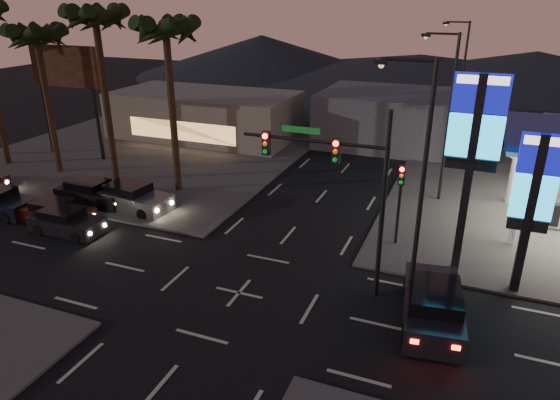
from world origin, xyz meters
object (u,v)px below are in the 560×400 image
at_px(pylon_sign_tall, 474,137).
at_px(traffic_signal_mast, 341,175).
at_px(car_lane_a_front, 66,222).
at_px(suv_station, 433,305).
at_px(car_lane_a_mid, 57,213).
at_px(car_lane_b_front, 132,198).
at_px(car_lane_b_mid, 92,193).
at_px(pylon_sign_short, 534,191).

bearing_deg(pylon_sign_tall, traffic_signal_mast, -143.48).
xyz_separation_m(pylon_sign_tall, traffic_signal_mast, (-4.74, -3.51, -1.17)).
height_order(car_lane_a_front, suv_station, suv_station).
xyz_separation_m(traffic_signal_mast, car_lane_a_mid, (-16.34, 0.69, -4.60)).
bearing_deg(car_lane_a_mid, suv_station, -4.96).
bearing_deg(traffic_signal_mast, car_lane_b_front, 164.16).
height_order(pylon_sign_tall, car_lane_b_mid, pylon_sign_tall).
bearing_deg(pylon_sign_tall, car_lane_b_mid, 179.57).
bearing_deg(suv_station, car_lane_a_mid, 175.04).
bearing_deg(pylon_sign_short, pylon_sign_tall, 158.20).
height_order(pylon_sign_short, car_lane_a_mid, pylon_sign_short).
relative_size(pylon_sign_short, traffic_signal_mast, 0.88).
relative_size(pylon_sign_short, car_lane_a_mid, 1.68).
bearing_deg(car_lane_b_front, pylon_sign_tall, -1.11).
relative_size(pylon_sign_tall, traffic_signal_mast, 1.12).
bearing_deg(car_lane_b_front, pylon_sign_short, -3.72).
distance_m(car_lane_b_front, suv_station, 18.45).
relative_size(car_lane_a_front, car_lane_a_mid, 1.00).
height_order(car_lane_a_front, car_lane_a_mid, car_lane_a_front).
bearing_deg(car_lane_b_mid, pylon_sign_tall, -0.43).
bearing_deg(suv_station, traffic_signal_mast, 165.23).
xyz_separation_m(pylon_sign_short, car_lane_a_front, (-22.20, -2.57, -4.03)).
bearing_deg(suv_station, pylon_sign_short, 49.27).
relative_size(car_lane_b_front, suv_station, 0.95).
relative_size(car_lane_b_mid, suv_station, 0.88).
bearing_deg(car_lane_a_front, car_lane_b_front, 71.25).
relative_size(pylon_sign_short, suv_station, 1.33).
bearing_deg(car_lane_a_mid, pylon_sign_short, 4.43).
height_order(traffic_signal_mast, car_lane_a_mid, traffic_signal_mast).
relative_size(pylon_sign_tall, car_lane_a_mid, 2.16).
distance_m(car_lane_a_mid, suv_station, 20.56).
bearing_deg(car_lane_a_front, car_lane_b_mid, 111.41).
bearing_deg(pylon_sign_short, car_lane_b_front, 176.28).
xyz_separation_m(traffic_signal_mast, suv_station, (4.14, -1.09, -4.44)).
bearing_deg(car_lane_a_mid, car_lane_a_front, -28.35).
bearing_deg(car_lane_b_front, car_lane_a_mid, -130.42).
distance_m(traffic_signal_mast, car_lane_a_front, 15.65).
distance_m(pylon_sign_tall, traffic_signal_mast, 6.02).
height_order(car_lane_a_front, car_lane_b_front, car_lane_b_front).
xyz_separation_m(car_lane_b_front, car_lane_b_mid, (-2.79, -0.20, -0.04)).
relative_size(car_lane_a_mid, car_lane_b_mid, 0.90).
height_order(traffic_signal_mast, car_lane_b_mid, traffic_signal_mast).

